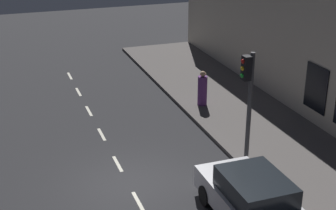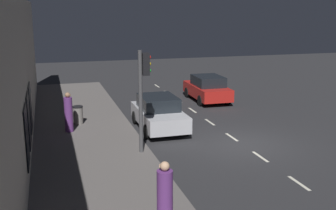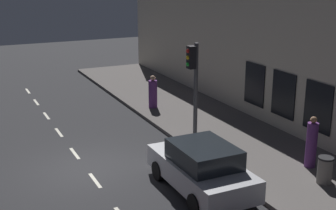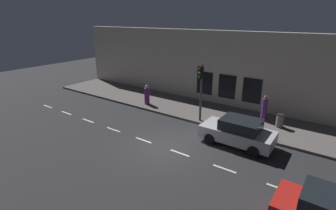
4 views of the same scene
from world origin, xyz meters
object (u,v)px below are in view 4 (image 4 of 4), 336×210
Objects in this scene: parked_car_1 at (238,132)px; pedestrian_0 at (147,95)px; traffic_light at (201,84)px; pedestrian_1 at (264,109)px; trash_bin at (280,121)px.

pedestrian_0 is (2.16, 8.60, 0.09)m from parked_car_1.
traffic_light reaches higher than pedestrian_1.
traffic_light is 0.97× the size of parked_car_1.
pedestrian_1 is at bearing 67.53° from trash_bin.
traffic_light is at bearing 113.98° from trash_bin.
pedestrian_1 is at bearing -53.96° from traffic_light.
parked_car_1 is 8.87m from pedestrian_0.
trash_bin is at bearing 165.79° from pedestrian_1.
trash_bin is (1.48, -10.09, -0.28)m from pedestrian_0.
parked_car_1 is 2.55× the size of pedestrian_0.
pedestrian_1 reaches higher than trash_bin.
pedestrian_1 is at bearing -3.88° from parked_car_1.
parked_car_1 is 3.94m from trash_bin.
parked_car_1 is 4.65× the size of trash_bin.
trash_bin is at bearing 37.55° from pedestrian_0.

